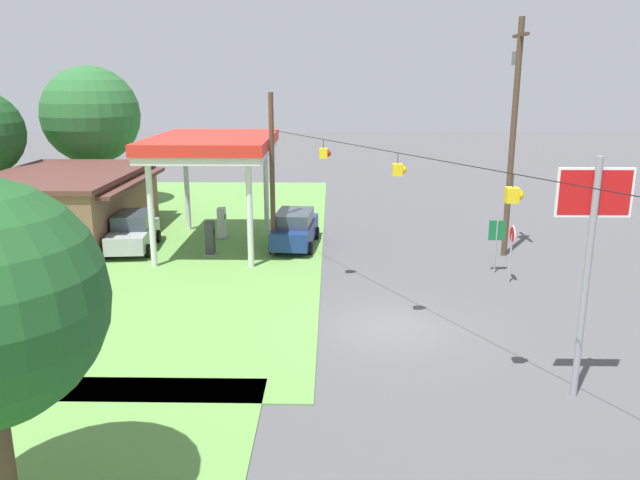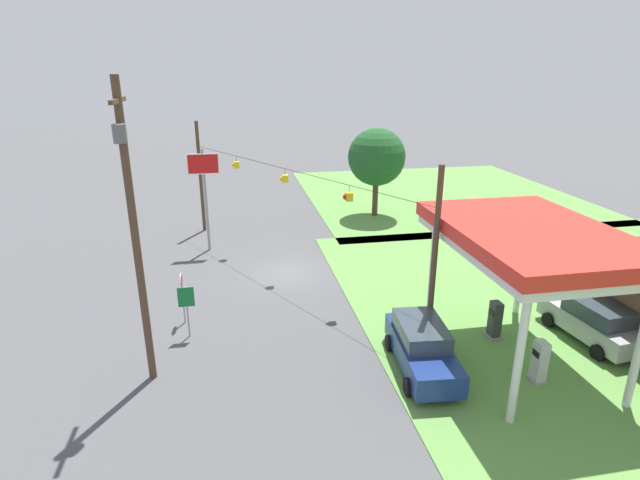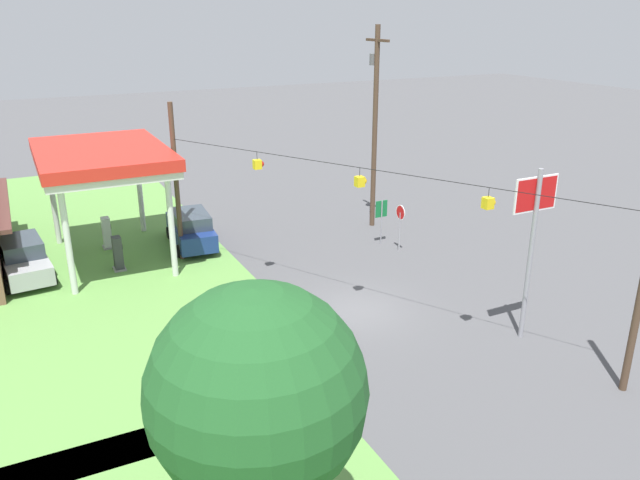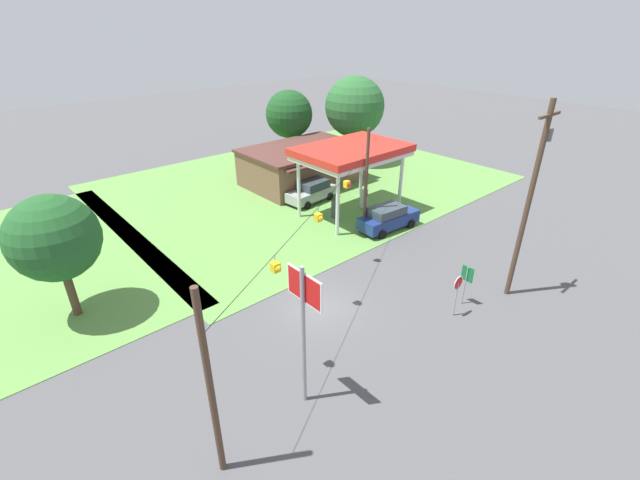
{
  "view_description": "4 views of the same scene",
  "coord_description": "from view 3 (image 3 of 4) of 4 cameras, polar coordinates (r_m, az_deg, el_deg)",
  "views": [
    {
      "loc": [
        -20.43,
        2.15,
        8.52
      ],
      "look_at": [
        4.59,
        2.64,
        1.95
      ],
      "focal_mm": 35.0,
      "sensor_mm": 36.0,
      "label": 1
    },
    {
      "loc": [
        26.65,
        -2.98,
        11.4
      ],
      "look_at": [
        2.24,
        1.52,
        2.69
      ],
      "focal_mm": 28.0,
      "sensor_mm": 36.0,
      "label": 2
    },
    {
      "loc": [
        -20.29,
        11.88,
        11.74
      ],
      "look_at": [
        2.42,
        0.51,
        2.44
      ],
      "focal_mm": 35.0,
      "sensor_mm": 36.0,
      "label": 3
    },
    {
      "loc": [
        -12.92,
        -14.79,
        14.49
      ],
      "look_at": [
        2.51,
        2.71,
        2.35
      ],
      "focal_mm": 24.0,
      "sensor_mm": 36.0,
      "label": 4
    }
  ],
  "objects": [
    {
      "name": "stop_sign_roadside",
      "position": [
        32.26,
        7.35,
        2.03
      ],
      "size": [
        0.8,
        0.08,
        2.5
      ],
      "rotation": [
        0.0,
        0.0,
        3.14
      ],
      "color": "#99999E",
      "rests_on": "ground"
    },
    {
      "name": "route_sign",
      "position": [
        33.23,
        5.63,
        2.45
      ],
      "size": [
        0.1,
        0.7,
        2.4
      ],
      "color": "gray",
      "rests_on": "ground"
    },
    {
      "name": "car_at_pumps_rear",
      "position": [
        32.06,
        -25.47,
        -1.57
      ],
      "size": [
        4.83,
        2.46,
        1.89
      ],
      "rotation": [
        0.0,
        0.0,
        3.24
      ],
      "color": "#9E9EA3",
      "rests_on": "ground"
    },
    {
      "name": "tree_west_verge",
      "position": [
        12.71,
        -5.79,
        -13.67
      ],
      "size": [
        4.44,
        4.44,
        6.94
      ],
      "color": "#4C3828",
      "rests_on": "ground"
    },
    {
      "name": "ground_plane",
      "position": [
        26.28,
        3.37,
        -6.45
      ],
      "size": [
        160.0,
        160.0,
        0.0
      ],
      "primitive_type": "plane",
      "color": "#4C4C4F"
    },
    {
      "name": "gas_station_canopy",
      "position": [
        31.79,
        -19.33,
        7.01
      ],
      "size": [
        8.57,
        5.88,
        5.68
      ],
      "color": "silver",
      "rests_on": "ground"
    },
    {
      "name": "car_at_pumps_front",
      "position": [
        33.65,
        -11.72,
        1.05
      ],
      "size": [
        5.09,
        2.42,
        1.92
      ],
      "rotation": [
        0.0,
        0.0,
        -0.09
      ],
      "color": "navy",
      "rests_on": "ground"
    },
    {
      "name": "utility_pole_main",
      "position": [
        35.22,
        5.03,
        10.98
      ],
      "size": [
        2.2,
        0.44,
        11.14
      ],
      "color": "#4C3828",
      "rests_on": "ground"
    },
    {
      "name": "stop_sign_overhead",
      "position": [
        23.73,
        18.94,
        1.68
      ],
      "size": [
        0.22,
        1.95,
        6.61
      ],
      "color": "gray",
      "rests_on": "ground"
    },
    {
      "name": "fuel_pump_near",
      "position": [
        31.41,
        -17.99,
        -1.27
      ],
      "size": [
        0.71,
        0.56,
        1.7
      ],
      "color": "gray",
      "rests_on": "ground"
    },
    {
      "name": "fuel_pump_far",
      "position": [
        34.51,
        -18.9,
        0.54
      ],
      "size": [
        0.71,
        0.56,
        1.7
      ],
      "color": "gray",
      "rests_on": "ground"
    },
    {
      "name": "signal_span_gantry",
      "position": [
        24.69,
        3.59,
        2.36
      ],
      "size": [
        18.2,
        10.24,
        7.84
      ],
      "color": "#4C3828",
      "rests_on": "ground"
    }
  ]
}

